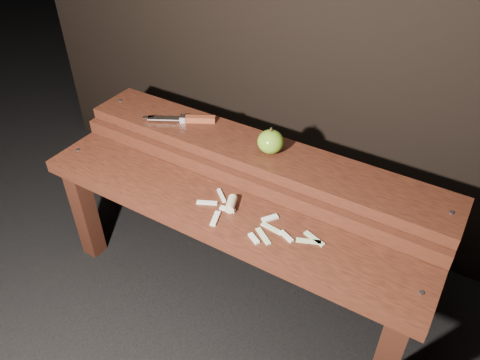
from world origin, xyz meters
The scene contains 6 objects.
ground centered at (0.00, 0.00, 0.00)m, with size 60.00×60.00×0.00m, color black.
bench_front_tier centered at (0.00, -0.06, 0.35)m, with size 1.20×0.20×0.42m.
bench_rear_tier centered at (0.00, 0.17, 0.41)m, with size 1.20×0.21×0.50m.
apple centered at (0.04, 0.17, 0.54)m, with size 0.08×0.08×0.08m.
knife centered at (-0.27, 0.19, 0.51)m, with size 0.22×0.13×0.02m.
apple_scraps centered at (0.07, -0.04, 0.43)m, with size 0.38×0.14×0.03m.
Camera 1 is at (0.56, -0.86, 1.30)m, focal length 35.00 mm.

